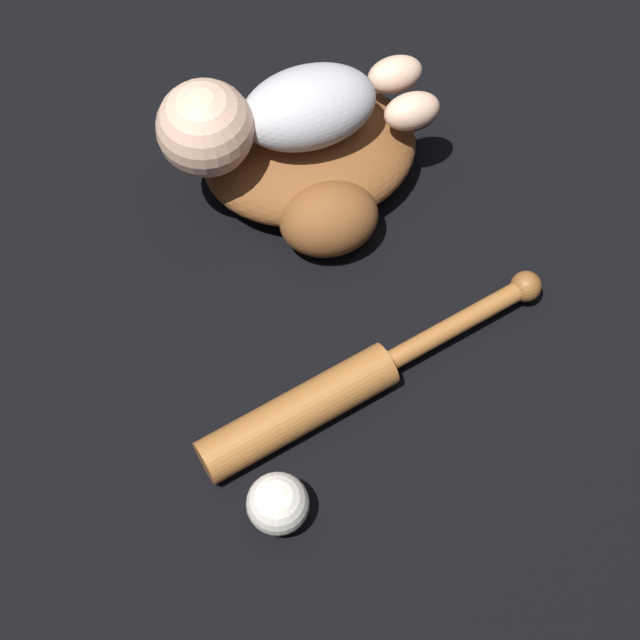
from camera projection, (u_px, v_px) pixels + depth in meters
ground_plane at (254, 164)px, 1.44m from camera, size 6.00×6.00×0.00m
baseball_glove at (313, 163)px, 1.38m from camera, size 0.34×0.32×0.09m
baby_figure at (271, 115)px, 1.29m from camera, size 0.35×0.19×0.12m
baseball_bat at (335, 392)px, 1.26m from camera, size 0.47×0.07×0.05m
baseball at (278, 504)px, 1.19m from camera, size 0.07×0.07×0.07m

